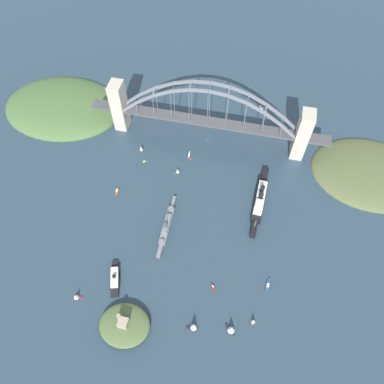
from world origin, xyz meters
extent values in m
plane|color=#283D4C|center=(0.00, 0.00, 0.00)|extent=(1400.00, 1400.00, 0.00)
cube|color=#BCB29E|center=(-99.90, 0.00, 30.43)|extent=(13.72, 18.70, 60.86)
cube|color=#BCB29E|center=(99.90, 0.00, 30.43)|extent=(13.72, 18.70, 60.86)
cube|color=#47474C|center=(0.00, 0.00, 27.84)|extent=(186.08, 13.80, 2.40)
cube|color=#47474C|center=(-118.76, 0.00, 27.84)|extent=(24.00, 13.80, 2.40)
cube|color=#47474C|center=(118.76, 0.00, 27.84)|extent=(24.00, 13.80, 2.40)
cube|color=slate|center=(-86.82, -6.21, 36.43)|extent=(21.42, 1.80, 19.56)
cube|color=slate|center=(-67.53, -6.21, 51.69)|extent=(21.12, 1.80, 15.99)
cube|color=slate|center=(-48.24, -6.21, 63.14)|extent=(20.71, 1.80, 12.41)
cube|color=slate|center=(-28.94, -6.21, 70.77)|extent=(20.20, 1.80, 8.79)
cube|color=slate|center=(-9.65, -6.21, 74.58)|extent=(19.61, 1.80, 5.09)
cube|color=slate|center=(9.65, -6.21, 74.58)|extent=(19.61, 1.80, 5.09)
cube|color=slate|center=(28.94, -6.21, 70.77)|extent=(20.20, 1.80, 8.79)
cube|color=slate|center=(48.24, -6.21, 63.14)|extent=(20.71, 1.80, 12.41)
cube|color=slate|center=(67.53, -6.21, 51.69)|extent=(21.12, 1.80, 15.99)
cube|color=slate|center=(86.82, -6.21, 36.43)|extent=(21.42, 1.80, 19.56)
cube|color=slate|center=(-86.82, 6.21, 36.43)|extent=(21.42, 1.80, 19.56)
cube|color=slate|center=(-67.53, 6.21, 51.69)|extent=(21.12, 1.80, 15.99)
cube|color=slate|center=(-48.24, 6.21, 63.14)|extent=(20.71, 1.80, 12.41)
cube|color=slate|center=(-28.94, 6.21, 70.77)|extent=(20.20, 1.80, 8.79)
cube|color=slate|center=(-9.65, 6.21, 74.58)|extent=(19.61, 1.80, 5.09)
cube|color=slate|center=(9.65, 6.21, 74.58)|extent=(19.61, 1.80, 5.09)
cube|color=slate|center=(28.94, 6.21, 70.77)|extent=(20.20, 1.80, 8.79)
cube|color=slate|center=(48.24, 6.21, 63.14)|extent=(20.71, 1.80, 12.41)
cube|color=slate|center=(67.53, 6.21, 51.69)|extent=(21.12, 1.80, 15.99)
cube|color=slate|center=(86.82, 6.21, 36.43)|extent=(21.42, 1.80, 19.56)
cube|color=slate|center=(-96.47, 0.00, 27.84)|extent=(1.40, 12.42, 1.40)
cube|color=slate|center=(-57.88, 0.00, 58.37)|extent=(1.40, 12.42, 1.40)
cube|color=slate|center=(-19.29, 0.00, 73.63)|extent=(1.40, 12.42, 1.40)
cube|color=slate|center=(19.29, 0.00, 73.63)|extent=(1.40, 12.42, 1.40)
cube|color=slate|center=(57.88, 0.00, 58.37)|extent=(1.40, 12.42, 1.40)
cube|color=slate|center=(96.47, 0.00, 27.84)|extent=(1.40, 12.42, 1.40)
cylinder|color=slate|center=(-77.18, -6.21, 37.03)|extent=(0.56, 0.56, 15.97)
cylinder|color=slate|center=(-77.18, 6.21, 37.03)|extent=(0.56, 0.56, 15.97)
cylinder|color=slate|center=(-57.88, -6.21, 43.70)|extent=(0.56, 0.56, 29.32)
cylinder|color=slate|center=(-57.88, 6.21, 43.70)|extent=(0.56, 0.56, 29.32)
cylinder|color=slate|center=(-38.59, -6.21, 48.47)|extent=(0.56, 0.56, 38.86)
cylinder|color=slate|center=(-38.59, 6.21, 48.47)|extent=(0.56, 0.56, 38.86)
cylinder|color=slate|center=(-19.29, -6.21, 51.33)|extent=(0.56, 0.56, 44.59)
cylinder|color=slate|center=(-19.29, 6.21, 51.33)|extent=(0.56, 0.56, 44.59)
cylinder|color=slate|center=(0.00, -6.21, 52.29)|extent=(0.56, 0.56, 46.49)
cylinder|color=slate|center=(0.00, 6.21, 52.29)|extent=(0.56, 0.56, 46.49)
cylinder|color=slate|center=(19.29, -6.21, 51.33)|extent=(0.56, 0.56, 44.59)
cylinder|color=slate|center=(19.29, 6.21, 51.33)|extent=(0.56, 0.56, 44.59)
cylinder|color=slate|center=(38.59, -6.21, 48.47)|extent=(0.56, 0.56, 38.86)
cylinder|color=slate|center=(38.59, 6.21, 48.47)|extent=(0.56, 0.56, 38.86)
cylinder|color=slate|center=(57.88, -6.21, 43.70)|extent=(0.56, 0.56, 29.32)
cylinder|color=slate|center=(57.88, 6.21, 43.70)|extent=(0.56, 0.56, 29.32)
cylinder|color=slate|center=(77.18, -6.21, 37.03)|extent=(0.56, 0.56, 15.97)
cylinder|color=slate|center=(77.18, 6.21, 37.03)|extent=(0.56, 0.56, 15.97)
ellipsoid|color=#515B38|center=(-179.52, 10.86, 0.00)|extent=(124.57, 98.46, 19.37)
ellipsoid|color=#476638|center=(180.83, -11.82, 0.00)|extent=(142.69, 108.40, 24.33)
ellipsoid|color=#756B5B|center=(148.73, -41.63, 0.00)|extent=(49.94, 32.52, 13.38)
cube|color=black|center=(-68.09, 72.45, 2.81)|extent=(12.09, 50.49, 5.63)
cube|color=black|center=(-66.58, 105.81, 2.81)|extent=(6.16, 16.92, 5.63)
cube|color=black|center=(-69.59, 39.08, 2.81)|extent=(7.24, 16.97, 5.63)
cube|color=white|center=(-68.09, 72.45, 8.96)|extent=(10.05, 37.91, 6.66)
cube|color=white|center=(-67.62, 82.77, 13.89)|extent=(7.75, 8.59, 3.20)
cylinder|color=black|center=(-68.00, 74.32, 15.76)|extent=(4.43, 4.43, 6.94)
cylinder|color=black|center=(-68.38, 65.88, 15.76)|extent=(4.43, 4.43, 6.94)
cylinder|color=tan|center=(-66.67, 103.72, 10.63)|extent=(0.50, 0.50, 10.00)
cube|color=slate|center=(16.26, 119.54, 1.85)|extent=(7.00, 40.74, 3.70)
cube|color=slate|center=(16.62, 92.43, 1.85)|extent=(3.09, 13.59, 3.70)
cube|color=slate|center=(15.90, 146.64, 1.85)|extent=(3.67, 13.60, 3.70)
cube|color=slate|center=(16.26, 119.54, 5.55)|extent=(5.44, 20.40, 3.70)
cylinder|color=slate|center=(16.51, 100.90, 4.80)|extent=(4.52, 4.52, 2.20)
cylinder|color=slate|center=(16.01, 138.17, 4.80)|extent=(4.52, 4.52, 2.20)
cylinder|color=slate|center=(16.26, 119.54, 12.40)|extent=(0.60, 0.60, 10.00)
cylinder|color=#4C4C51|center=(16.20, 123.60, 9.60)|extent=(3.55, 3.55, 4.40)
cube|color=black|center=(48.14, 180.99, 1.20)|extent=(13.72, 21.61, 2.41)
cube|color=black|center=(52.39, 168.21, 1.20)|extent=(7.27, 8.10, 2.41)
cube|color=black|center=(43.89, 193.76, 1.20)|extent=(8.29, 8.44, 2.41)
cube|color=beige|center=(48.14, 180.99, 3.98)|extent=(12.09, 19.64, 3.15)
cylinder|color=black|center=(48.14, 180.99, 6.76)|extent=(3.10, 3.10, 2.40)
ellipsoid|color=#4C6038|center=(26.56, 218.33, 4.05)|extent=(42.40, 36.77, 8.10)
cube|color=#9E937F|center=(26.56, 218.33, 10.64)|extent=(8.00, 8.00, 8.32)
cylinder|color=gray|center=(31.06, 214.83, 11.05)|extent=(3.60, 3.60, 9.16)
cylinder|color=#B7B7B2|center=(-56.22, -58.00, 0.45)|extent=(5.21, 3.01, 0.90)
cylinder|color=#B7B7B2|center=(-54.74, -61.28, 0.45)|extent=(5.21, 3.01, 0.90)
cylinder|color=navy|center=(-56.22, -58.00, 1.60)|extent=(0.14, 0.14, 1.39)
cylinder|color=navy|center=(-54.74, -61.28, 1.60)|extent=(0.14, 0.14, 1.39)
ellipsoid|color=beige|center=(-55.48, -59.64, 3.03)|extent=(6.87, 4.18, 1.47)
cylinder|color=navy|center=(-52.66, -58.37, 3.03)|extent=(1.31, 1.61, 1.40)
cube|color=beige|center=(-54.70, -59.29, 3.66)|extent=(5.43, 9.27, 0.20)
cube|color=beige|center=(-58.24, -60.89, 3.18)|extent=(2.48, 3.71, 0.12)
cube|color=navy|center=(-58.24, -60.89, 4.52)|extent=(1.05, 0.56, 1.50)
cube|color=#B2231E|center=(-39.04, 169.75, 0.61)|extent=(4.05, 4.54, 1.22)
cube|color=#B2231E|center=(-41.00, 172.18, 0.61)|extent=(1.59, 1.71, 1.22)
cube|color=#B2231E|center=(-37.07, 167.31, 0.61)|extent=(1.71, 1.80, 1.22)
cube|color=beige|center=(-38.67, 169.29, 1.69)|extent=(2.35, 2.54, 0.94)
cube|color=#2D6B3D|center=(60.12, 47.39, 0.44)|extent=(4.26, 4.28, 0.87)
cube|color=#2D6B3D|center=(58.11, 45.36, 0.44)|extent=(1.69, 1.70, 0.87)
cube|color=#2D6B3D|center=(62.12, 49.41, 0.44)|extent=(1.83, 1.83, 0.87)
cube|color=beige|center=(60.49, 47.77, 1.49)|extent=(2.51, 2.51, 1.23)
cube|color=#234C8C|center=(-85.90, 156.97, 0.63)|extent=(3.38, 7.26, 1.26)
cube|color=#234C8C|center=(-86.20, 152.25, 0.63)|extent=(1.76, 2.46, 1.26)
cube|color=#234C8C|center=(-85.60, 161.69, 0.63)|extent=(2.08, 2.48, 1.26)
cube|color=beige|center=(-85.84, 157.86, 1.78)|extent=(2.57, 3.69, 1.03)
cube|color=silver|center=(14.92, 26.91, 0.45)|extent=(1.94, 5.34, 0.90)
cube|color=silver|center=(14.69, 30.40, 0.45)|extent=(0.99, 1.80, 0.90)
cube|color=silver|center=(15.16, 23.43, 0.45)|extent=(1.16, 1.81, 0.90)
cube|color=beige|center=(14.97, 26.26, 1.36)|extent=(1.44, 2.70, 0.93)
cube|color=#2D6B3D|center=(21.98, 54.31, 0.48)|extent=(4.10, 3.14, 0.97)
cube|color=#2D6B3D|center=(24.25, 55.56, 0.48)|extent=(1.45, 1.20, 0.97)
cube|color=#2D6B3D|center=(19.71, 53.06, 0.48)|extent=(1.51, 1.31, 0.97)
cylinder|color=tan|center=(22.26, 54.46, 4.15)|extent=(0.16, 0.16, 6.36)
cone|color=silver|center=(21.27, 53.92, 3.83)|extent=(4.84, 4.84, 5.09)
cube|color=black|center=(-59.13, 201.96, 0.48)|extent=(6.77, 6.42, 0.96)
cube|color=black|center=(-55.83, 199.06, 0.48)|extent=(2.47, 2.38, 0.96)
cube|color=black|center=(-62.44, 204.86, 0.48)|extent=(2.63, 2.57, 0.96)
cylinder|color=tan|center=(-58.72, 201.59, 5.49)|extent=(0.16, 0.16, 9.05)
cone|color=white|center=(-60.17, 202.86, 5.04)|extent=(8.53, 8.53, 7.24)
cube|color=brown|center=(-76.81, 192.82, 0.50)|extent=(2.96, 4.09, 1.00)
cube|color=brown|center=(-75.84, 195.13, 0.50)|extent=(1.16, 1.44, 1.00)
cube|color=brown|center=(-77.78, 190.51, 0.50)|extent=(1.30, 1.50, 1.00)
cylinder|color=tan|center=(-76.69, 193.11, 4.15)|extent=(0.16, 0.16, 6.31)
cone|color=white|center=(-77.11, 192.10, 3.84)|extent=(4.51, 4.51, 5.05)
cube|color=#B2231E|center=(74.28, 204.16, 0.41)|extent=(5.33, 3.36, 0.82)
cube|color=#B2231E|center=(71.11, 203.22, 0.41)|extent=(1.85, 1.35, 0.82)
cube|color=#B2231E|center=(77.45, 205.10, 0.41)|extent=(1.90, 1.52, 0.82)
cylinder|color=tan|center=(73.88, 204.04, 4.20)|extent=(0.16, 0.16, 6.75)
cone|color=white|center=(75.27, 204.45, 3.86)|extent=(5.65, 5.65, 5.40)
cube|color=black|center=(-28.25, 207.48, 0.50)|extent=(6.31, 3.41, 0.99)
cube|color=black|center=(-24.26, 207.97, 0.50)|extent=(2.14, 1.45, 0.99)
cube|color=black|center=(-32.24, 206.99, 0.50)|extent=(2.17, 1.69, 0.99)
cylinder|color=tan|center=(-27.75, 207.54, 5.91)|extent=(0.16, 0.16, 9.84)
cone|color=white|center=(-29.50, 207.33, 5.42)|extent=(6.16, 6.16, 7.87)
cube|color=brown|center=(76.90, 91.40, 0.45)|extent=(3.50, 6.98, 0.90)
cube|color=brown|center=(76.46, 95.87, 0.45)|extent=(1.78, 2.39, 0.90)
cube|color=brown|center=(77.33, 86.93, 0.45)|extent=(2.10, 2.42, 0.90)
cube|color=beige|center=(76.98, 90.56, 1.56)|extent=(2.60, 3.57, 1.32)
cube|color=brown|center=(67.81, 32.97, 0.36)|extent=(3.63, 4.02, 0.71)
cube|color=brown|center=(66.20, 35.00, 0.36)|extent=(1.35, 1.45, 0.71)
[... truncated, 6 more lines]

